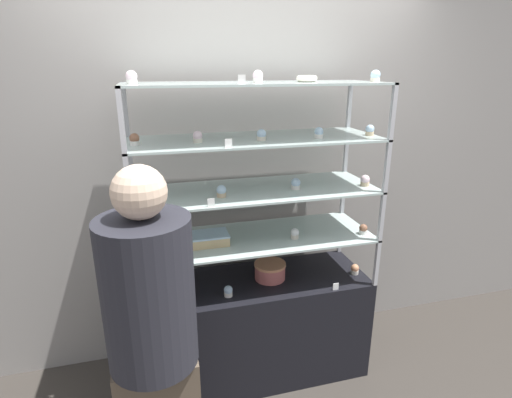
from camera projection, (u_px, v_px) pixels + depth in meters
ground_plane at (256, 369)px, 2.73m from camera, size 20.00×20.00×0.00m
back_wall at (240, 170)px, 2.68m from camera, size 8.00×0.05×2.60m
display_base at (256, 326)px, 2.62m from camera, size 1.41×0.51×0.68m
display_riser_lower at (256, 239)px, 2.42m from camera, size 1.41×0.51×0.30m
display_riser_middle at (256, 192)px, 2.33m from camera, size 1.41×0.51×0.30m
display_riser_upper at (256, 141)px, 2.23m from camera, size 1.41×0.51×0.30m
display_riser_top at (256, 85)px, 2.14m from camera, size 1.41×0.51×0.30m
layer_cake_centerpiece at (270, 271)px, 2.51m from camera, size 0.20×0.20×0.11m
sheet_cake_frosted at (208, 239)px, 2.31m from camera, size 0.24×0.16×0.06m
cupcake_0 at (150, 301)px, 2.23m from camera, size 0.05×0.05×0.07m
cupcake_1 at (228, 291)px, 2.33m from camera, size 0.05×0.05×0.07m
cupcake_2 at (355, 269)px, 2.58m from camera, size 0.05×0.05×0.07m
price_tag_0 at (336, 287)px, 2.39m from camera, size 0.04×0.00×0.04m
cupcake_3 at (145, 249)px, 2.18m from camera, size 0.05×0.05×0.06m
cupcake_4 at (295, 234)px, 2.38m from camera, size 0.05×0.05×0.06m
cupcake_5 at (363, 229)px, 2.44m from camera, size 0.05×0.05×0.06m
price_tag_1 at (182, 260)px, 2.08m from camera, size 0.04×0.00×0.04m
cupcake_6 at (138, 201)px, 2.02m from camera, size 0.05×0.05×0.07m
cupcake_7 at (221, 191)px, 2.18m from camera, size 0.05×0.05×0.07m
cupcake_8 at (296, 184)px, 2.31m from camera, size 0.05×0.05×0.07m
cupcake_9 at (365, 181)px, 2.38m from camera, size 0.05×0.05×0.07m
price_tag_2 at (211, 203)px, 2.02m from camera, size 0.04×0.00×0.04m
cupcake_10 at (135, 140)px, 2.01m from camera, size 0.05×0.05×0.06m
cupcake_11 at (198, 137)px, 2.09m from camera, size 0.05×0.05×0.06m
cupcake_12 at (261, 135)px, 2.14m from camera, size 0.05×0.05×0.06m
cupcake_13 at (319, 133)px, 2.22m from camera, size 0.05×0.05×0.06m
cupcake_14 at (370, 130)px, 2.30m from camera, size 0.05×0.05×0.06m
price_tag_3 at (228, 143)px, 1.95m from camera, size 0.04×0.00×0.04m
cupcake_15 at (132, 78)px, 1.88m from camera, size 0.05×0.05×0.06m
cupcake_16 at (258, 77)px, 2.05m from camera, size 0.05×0.05×0.06m
cupcake_17 at (375, 76)px, 2.18m from camera, size 0.05×0.05×0.06m
price_tag_4 at (242, 79)px, 1.88m from camera, size 0.04×0.00×0.04m
donut_glazed at (307, 79)px, 2.18m from camera, size 0.12×0.12×0.03m
customer_figure at (153, 337)px, 1.70m from camera, size 0.38×0.38×1.62m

